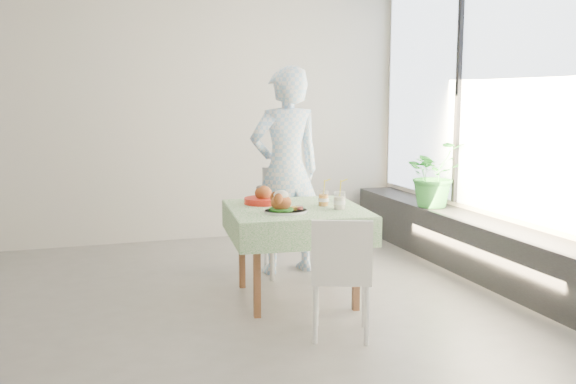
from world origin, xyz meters
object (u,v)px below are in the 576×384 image
object	(u,v)px
chair_near	(341,299)
juice_cup_orange	(323,199)
cafe_table	(296,242)
chair_far	(290,241)
diner	(286,171)
main_dish	(283,205)
potted_plant	(434,174)

from	to	relation	value
chair_near	juice_cup_orange	xyz separation A→B (m)	(0.21, 0.87, 0.54)
cafe_table	chair_far	distance (m)	0.76
cafe_table	diner	size ratio (longest dim) A/B	0.61
main_dish	juice_cup_orange	world-z (taller)	juice_cup_orange
cafe_table	main_dish	xyz separation A→B (m)	(-0.16, -0.19, 0.34)
cafe_table	chair_far	xyz separation A→B (m)	(0.19, 0.72, -0.16)
main_dish	potted_plant	distance (m)	2.24
cafe_table	chair_near	bearing A→B (deg)	-88.39
chair_far	juice_cup_orange	distance (m)	0.87
chair_far	potted_plant	size ratio (longest dim) A/B	1.44
main_dish	juice_cup_orange	xyz separation A→B (m)	(0.40, 0.19, 0.00)
chair_far	potted_plant	xyz separation A→B (m)	(1.60, 0.20, 0.54)
diner	potted_plant	xyz separation A→B (m)	(1.61, 0.13, -0.10)
chair_far	potted_plant	distance (m)	1.70
chair_far	diner	xyz separation A→B (m)	(-0.02, 0.07, 0.64)
chair_far	main_dish	size ratio (longest dim) A/B	2.83
juice_cup_orange	cafe_table	bearing A→B (deg)	-179.34
chair_far	diner	size ratio (longest dim) A/B	0.51
chair_near	diner	size ratio (longest dim) A/B	0.44
chair_far	juice_cup_orange	size ratio (longest dim) A/B	3.87
cafe_table	chair_near	xyz separation A→B (m)	(0.02, -0.87, -0.20)
cafe_table	diner	distance (m)	0.93
cafe_table	chair_far	bearing A→B (deg)	75.45
main_dish	potted_plant	world-z (taller)	potted_plant
cafe_table	chair_near	distance (m)	0.89
cafe_table	juice_cup_orange	world-z (taller)	juice_cup_orange
diner	juice_cup_orange	xyz separation A→B (m)	(0.07, -0.78, -0.14)
cafe_table	juice_cup_orange	bearing A→B (deg)	0.66
cafe_table	main_dish	bearing A→B (deg)	-131.13
chair_far	diner	world-z (taller)	diner
juice_cup_orange	potted_plant	distance (m)	1.80
cafe_table	chair_far	size ratio (longest dim) A/B	1.18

